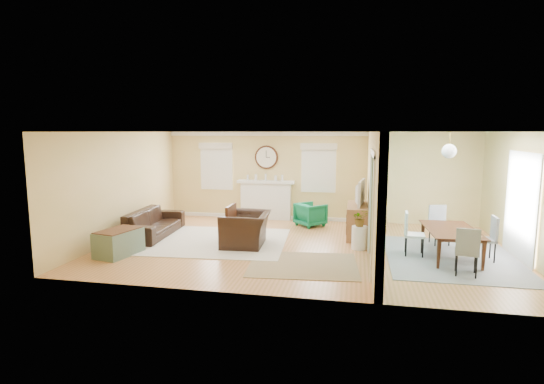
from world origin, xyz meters
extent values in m
plane|color=#AD7337|center=(0.00, 0.00, 0.00)|extent=(9.00, 9.00, 0.00)
cube|color=tan|center=(0.00, 3.00, 1.30)|extent=(9.00, 0.02, 2.60)
cube|color=tan|center=(0.00, -3.00, 1.30)|extent=(9.00, 0.02, 2.60)
cube|color=tan|center=(-4.50, 0.00, 1.30)|extent=(0.02, 6.00, 2.60)
cube|color=tan|center=(4.50, 0.00, 1.30)|extent=(0.02, 6.00, 2.60)
cube|color=white|center=(0.00, 0.00, 2.60)|extent=(9.00, 6.00, 0.02)
cube|color=tan|center=(1.50, 1.40, 1.30)|extent=(0.12, 3.20, 2.60)
cube|color=tan|center=(1.50, -2.50, 1.30)|extent=(0.12, 1.00, 2.60)
cube|color=tan|center=(1.50, -1.10, 2.40)|extent=(0.12, 1.80, 0.40)
cube|color=white|center=(1.43, -0.20, 1.10)|extent=(0.04, 0.12, 2.20)
cube|color=white|center=(1.43, -2.00, 1.10)|extent=(0.04, 0.12, 2.20)
cube|color=white|center=(1.43, -1.10, 2.20)|extent=(0.04, 1.92, 0.12)
cube|color=#5FAD9F|center=(1.57, 0.00, 1.30)|extent=(0.02, 6.00, 2.60)
cube|color=white|center=(-1.50, 2.88, 0.55)|extent=(1.50, 0.24, 1.10)
cube|color=white|center=(-1.50, 2.85, 1.13)|extent=(1.70, 0.30, 0.08)
cube|color=black|center=(-1.50, 2.98, 0.50)|extent=(0.85, 0.02, 0.75)
cube|color=gold|center=(-1.50, 2.87, 0.42)|extent=(0.85, 0.02, 0.62)
cylinder|color=#401E0E|center=(-1.50, 2.97, 1.85)|extent=(0.70, 0.06, 0.70)
cylinder|color=silver|center=(-1.50, 2.94, 1.85)|extent=(0.60, 0.01, 0.60)
cube|color=black|center=(-1.50, 2.93, 1.95)|extent=(0.02, 0.01, 0.20)
cube|color=black|center=(-1.44, 2.93, 1.85)|extent=(0.12, 0.01, 0.02)
cube|color=white|center=(-3.05, 2.98, 1.55)|extent=(0.90, 0.03, 1.30)
cube|color=white|center=(-3.05, 2.95, 1.55)|extent=(1.00, 0.04, 1.40)
cube|color=beige|center=(-3.05, 2.91, 2.18)|extent=(1.05, 0.10, 0.18)
cube|color=white|center=(0.05, 2.98, 1.55)|extent=(0.90, 0.03, 1.30)
cube|color=white|center=(0.05, 2.95, 1.55)|extent=(1.00, 0.04, 1.40)
cube|color=beige|center=(0.05, 2.91, 2.18)|extent=(1.05, 0.10, 0.18)
cube|color=white|center=(4.47, 0.00, 1.10)|extent=(0.03, 1.60, 2.10)
cube|color=white|center=(4.44, 0.00, 1.10)|extent=(0.03, 1.70, 2.20)
cylinder|color=gold|center=(3.00, 0.00, 2.45)|extent=(0.02, 0.02, 0.30)
sphere|color=white|center=(3.00, 0.00, 2.20)|extent=(0.30, 0.30, 0.30)
cube|color=beige|center=(-2.12, 0.07, 0.01)|extent=(3.49, 3.08, 0.02)
cube|color=tan|center=(0.15, -1.33, 0.01)|extent=(2.25, 1.90, 0.01)
cube|color=gray|center=(3.11, -0.26, 0.01)|extent=(2.59, 3.24, 0.01)
imported|color=black|center=(-3.85, 0.33, 0.33)|extent=(1.02, 2.29, 0.65)
imported|color=black|center=(-1.32, -0.14, 0.38)|extent=(1.11, 1.25, 0.77)
imported|color=#11653C|center=(-0.09, 2.22, 0.32)|extent=(0.99, 0.99, 0.64)
cube|color=slate|center=(-3.77, -1.41, 0.27)|extent=(0.77, 1.06, 0.54)
cube|color=#401E0E|center=(-3.77, -1.41, 0.55)|extent=(0.74, 1.01, 0.02)
cube|color=#8A6243|center=(1.18, 1.26, 0.40)|extent=(0.49, 1.47, 0.80)
cube|color=#401E0E|center=(0.93, 0.82, 0.55)|extent=(0.01, 0.39, 0.22)
cube|color=#401E0E|center=(0.93, 0.82, 0.28)|extent=(0.01, 0.39, 0.22)
cube|color=#401E0E|center=(0.93, 1.26, 0.55)|extent=(0.01, 0.39, 0.22)
cube|color=#401E0E|center=(0.93, 1.26, 0.28)|extent=(0.01, 0.39, 0.22)
cube|color=#401E0E|center=(0.93, 1.70, 0.55)|extent=(0.01, 0.39, 0.22)
cube|color=#401E0E|center=(0.93, 1.70, 0.28)|extent=(0.01, 0.39, 0.22)
imported|color=black|center=(1.16, 1.26, 1.11)|extent=(0.27, 1.08, 0.62)
cylinder|color=white|center=(1.24, 0.08, 0.26)|extent=(0.35, 0.35, 0.52)
imported|color=#337F33|center=(1.24, 0.08, 0.71)|extent=(0.44, 0.41, 0.38)
imported|color=#401E0E|center=(3.11, -0.26, 0.31)|extent=(1.05, 1.79, 0.62)
cube|color=gray|center=(3.06, 0.81, 0.43)|extent=(0.48, 0.48, 0.05)
cube|color=gray|center=(3.06, 0.81, 0.67)|extent=(0.40, 0.14, 0.48)
cylinder|color=black|center=(3.18, 1.00, 0.20)|extent=(0.03, 0.03, 0.40)
cylinder|color=black|center=(3.25, 0.69, 0.20)|extent=(0.03, 0.03, 0.40)
cylinder|color=black|center=(2.86, 0.93, 0.20)|extent=(0.03, 0.03, 0.40)
cylinder|color=black|center=(2.94, 0.61, 0.20)|extent=(0.03, 0.03, 0.40)
cube|color=gray|center=(3.13, -1.34, 0.43)|extent=(0.47, 0.47, 0.05)
cube|color=gray|center=(3.13, -1.34, 0.67)|extent=(0.40, 0.12, 0.48)
cylinder|color=black|center=(2.94, -1.47, 0.20)|extent=(0.03, 0.03, 0.40)
cylinder|color=black|center=(3.00, -1.15, 0.20)|extent=(0.03, 0.03, 0.40)
cylinder|color=black|center=(3.26, -1.53, 0.20)|extent=(0.03, 0.03, 0.40)
cylinder|color=black|center=(3.32, -1.21, 0.20)|extent=(0.03, 0.03, 0.40)
cube|color=white|center=(2.37, -0.21, 0.44)|extent=(0.44, 0.44, 0.05)
cube|color=white|center=(2.37, -0.21, 0.68)|extent=(0.08, 0.41, 0.49)
cylinder|color=black|center=(2.21, -0.03, 0.21)|extent=(0.03, 0.03, 0.41)
cylinder|color=black|center=(2.54, -0.06, 0.21)|extent=(0.03, 0.03, 0.41)
cylinder|color=black|center=(2.19, -0.37, 0.21)|extent=(0.03, 0.03, 0.41)
cylinder|color=black|center=(2.52, -0.39, 0.21)|extent=(0.03, 0.03, 0.41)
cube|color=gray|center=(3.70, -0.32, 0.44)|extent=(0.42, 0.42, 0.05)
cube|color=gray|center=(3.70, -0.32, 0.68)|extent=(0.06, 0.41, 0.48)
cylinder|color=black|center=(3.86, -0.49, 0.20)|extent=(0.03, 0.03, 0.41)
cylinder|color=black|center=(3.54, -0.48, 0.20)|extent=(0.03, 0.03, 0.41)
cylinder|color=black|center=(3.87, -0.16, 0.20)|extent=(0.03, 0.03, 0.41)
cylinder|color=black|center=(3.54, -0.15, 0.20)|extent=(0.03, 0.03, 0.41)
camera|label=1|loc=(1.12, -9.34, 2.60)|focal=28.00mm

